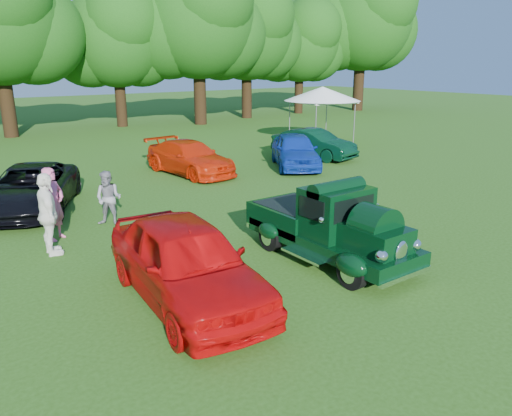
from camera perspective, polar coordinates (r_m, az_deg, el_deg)
ground at (r=10.72m, az=3.69°, el=-6.80°), size 120.00×120.00×0.00m
hero_pickup at (r=11.08m, az=8.31°, el=-2.20°), size 1.98×4.25×1.66m
red_convertible at (r=9.10m, az=-7.98°, el=-6.06°), size 2.23×4.65×1.53m
back_car_black at (r=16.02m, az=-24.36°, el=2.07°), size 4.04×5.22×1.32m
back_car_orange at (r=19.63m, az=-7.58°, el=5.72°), size 2.22×4.53×1.27m
back_car_blue at (r=20.75m, az=4.50°, el=6.58°), size 3.59×4.40×1.41m
back_car_green at (r=22.90m, az=6.62°, el=7.30°), size 2.20×4.15×1.30m
spectator_pink at (r=13.04m, az=-22.11°, el=0.42°), size 0.78×0.75×1.80m
spectator_grey at (r=13.77m, az=-16.49°, el=1.06°), size 0.90×0.90×1.47m
spectator_white at (r=12.02m, az=-22.66°, el=-0.71°), size 0.55×1.14×1.89m
canopy_tent at (r=26.91m, az=7.59°, el=12.76°), size 4.47×4.47×2.98m
tree_line at (r=32.81m, az=-26.16°, el=19.22°), size 64.58×9.84×11.97m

